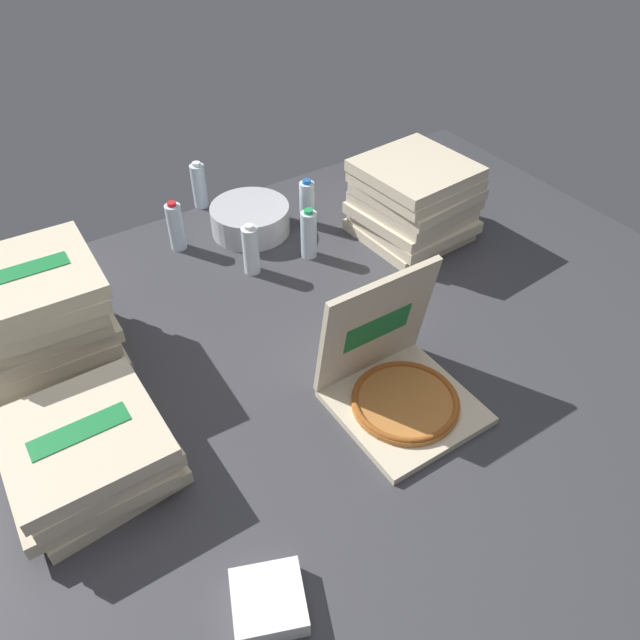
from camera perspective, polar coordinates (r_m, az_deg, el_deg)
The scene contains 12 objects.
ground_plane at distance 2.14m, azimuth 0.76°, elevation -4.81°, with size 3.20×2.40×0.02m, color #38383D.
open_pizza_box at distance 2.00m, azimuth 6.92°, elevation -5.49°, with size 0.41×0.42×0.43m.
pizza_stack_right_far at distance 2.23m, azimuth -24.11°, elevation 0.19°, with size 0.46×0.46×0.39m.
pizza_stack_left_mid at distance 2.71m, azimuth 8.49°, elevation 10.62°, with size 0.47×0.46×0.33m.
pizza_stack_center_near at distance 1.91m, azimuth -20.35°, elevation -11.21°, with size 0.45×0.44×0.19m.
ice_bucket at distance 2.78m, azimuth -6.33°, elevation 9.09°, with size 0.34×0.34×0.12m, color #B7BABF.
water_bottle_0 at distance 2.97m, azimuth -10.88°, elevation 11.86°, with size 0.07×0.07×0.22m.
water_bottle_1 at distance 2.58m, azimuth -1.03°, elevation 7.78°, with size 0.07×0.07×0.22m.
water_bottle_2 at distance 2.51m, azimuth -6.27°, elevation 6.33°, with size 0.07×0.07×0.22m.
water_bottle_3 at distance 2.79m, azimuth -1.18°, elevation 10.49°, with size 0.07×0.07×0.22m.
water_bottle_4 at distance 2.70m, azimuth -12.93°, elevation 8.24°, with size 0.07×0.07×0.22m.
napkin_pile at distance 1.66m, azimuth -4.68°, elevation -24.05°, with size 0.17×0.17×0.06m, color white.
Camera 1 is at (-0.84, -1.22, 1.53)m, focal length 35.37 mm.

